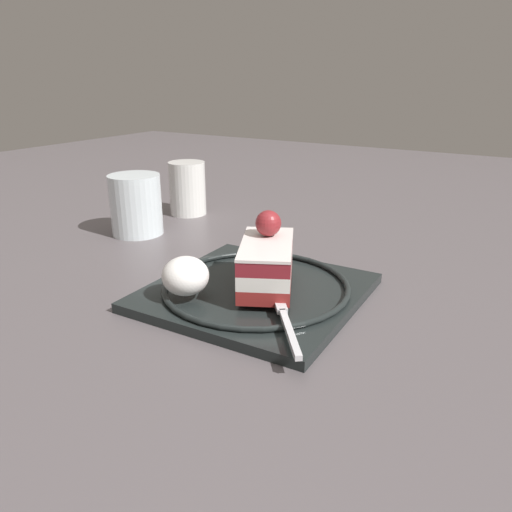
{
  "coord_description": "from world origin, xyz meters",
  "views": [
    {
      "loc": [
        -0.39,
        -0.27,
        0.23
      ],
      "look_at": [
        0.03,
        -0.02,
        0.05
      ],
      "focal_mm": 34.51,
      "sensor_mm": 36.0,
      "label": 1
    }
  ],
  "objects_px": {
    "fork": "(285,318)",
    "drink_glass_near": "(136,208)",
    "whipped_cream_dollop": "(186,276)",
    "drink_glass_far": "(188,191)",
    "dessert_plate": "(256,290)",
    "cake_slice": "(267,261)"
  },
  "relations": [
    {
      "from": "fork",
      "to": "drink_glass_near",
      "type": "distance_m",
      "value": 0.37
    },
    {
      "from": "whipped_cream_dollop",
      "to": "drink_glass_far",
      "type": "bearing_deg",
      "value": 38.26
    },
    {
      "from": "dessert_plate",
      "to": "drink_glass_near",
      "type": "height_order",
      "value": "drink_glass_near"
    },
    {
      "from": "cake_slice",
      "to": "drink_glass_near",
      "type": "xyz_separation_m",
      "value": [
        0.1,
        0.28,
        -0.0
      ]
    },
    {
      "from": "fork",
      "to": "drink_glass_far",
      "type": "height_order",
      "value": "drink_glass_far"
    },
    {
      "from": "fork",
      "to": "drink_glass_far",
      "type": "relative_size",
      "value": 1.19
    },
    {
      "from": "drink_glass_near",
      "to": "fork",
      "type": "bearing_deg",
      "value": -115.7
    },
    {
      "from": "fork",
      "to": "drink_glass_near",
      "type": "relative_size",
      "value": 1.18
    },
    {
      "from": "whipped_cream_dollop",
      "to": "fork",
      "type": "bearing_deg",
      "value": -90.05
    },
    {
      "from": "dessert_plate",
      "to": "whipped_cream_dollop",
      "type": "bearing_deg",
      "value": 143.6
    },
    {
      "from": "drink_glass_near",
      "to": "drink_glass_far",
      "type": "relative_size",
      "value": 1.0
    },
    {
      "from": "drink_glass_near",
      "to": "drink_glass_far",
      "type": "distance_m",
      "value": 0.13
    },
    {
      "from": "cake_slice",
      "to": "fork",
      "type": "bearing_deg",
      "value": -138.57
    },
    {
      "from": "dessert_plate",
      "to": "drink_glass_near",
      "type": "xyz_separation_m",
      "value": [
        0.1,
        0.27,
        0.03
      ]
    },
    {
      "from": "dessert_plate",
      "to": "cake_slice",
      "type": "distance_m",
      "value": 0.04
    },
    {
      "from": "whipped_cream_dollop",
      "to": "fork",
      "type": "xyz_separation_m",
      "value": [
        -0.0,
        -0.11,
        -0.02
      ]
    },
    {
      "from": "whipped_cream_dollop",
      "to": "drink_glass_near",
      "type": "height_order",
      "value": "drink_glass_near"
    },
    {
      "from": "whipped_cream_dollop",
      "to": "fork",
      "type": "distance_m",
      "value": 0.11
    },
    {
      "from": "drink_glass_far",
      "to": "whipped_cream_dollop",
      "type": "bearing_deg",
      "value": -141.74
    },
    {
      "from": "cake_slice",
      "to": "drink_glass_far",
      "type": "distance_m",
      "value": 0.36
    },
    {
      "from": "fork",
      "to": "drink_glass_far",
      "type": "distance_m",
      "value": 0.45
    },
    {
      "from": "cake_slice",
      "to": "whipped_cream_dollop",
      "type": "distance_m",
      "value": 0.09
    }
  ]
}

